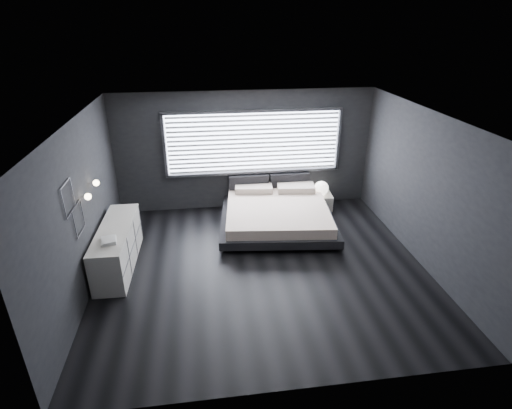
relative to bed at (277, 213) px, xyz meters
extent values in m
plane|color=black|center=(-0.58, -1.60, -0.30)|extent=(6.00, 6.00, 0.00)
plane|color=silver|center=(-0.58, -1.60, 2.50)|extent=(6.00, 6.00, 0.00)
cube|color=black|center=(-0.58, 1.15, 1.10)|extent=(6.00, 0.04, 2.80)
cube|color=black|center=(-0.58, -4.35, 1.10)|extent=(6.00, 0.04, 2.80)
cube|color=black|center=(-3.58, -1.60, 1.10)|extent=(0.04, 5.50, 2.80)
cube|color=black|center=(2.42, -1.60, 1.10)|extent=(0.04, 5.50, 2.80)
cube|color=white|center=(-0.38, 1.13, 1.31)|extent=(4.00, 0.02, 1.38)
cube|color=#47474C|center=(-2.42, 1.10, 1.31)|extent=(0.06, 0.08, 1.48)
cube|color=#47474C|center=(1.66, 1.10, 1.31)|extent=(0.06, 0.08, 1.48)
cube|color=#47474C|center=(-0.38, 1.10, 2.04)|extent=(4.14, 0.08, 0.06)
cube|color=#47474C|center=(-0.38, 1.10, 0.58)|extent=(4.14, 0.08, 0.06)
cube|color=silver|center=(-0.38, 1.07, 1.31)|extent=(3.94, 0.03, 1.32)
cube|color=black|center=(-0.51, 1.04, 0.27)|extent=(0.96, 0.16, 0.52)
cube|color=black|center=(0.49, 1.04, 0.27)|extent=(0.96, 0.16, 0.52)
cylinder|color=silver|center=(-3.53, -1.55, 1.30)|extent=(0.10, 0.02, 0.02)
sphere|color=#FFE5B7|center=(-3.46, -1.55, 1.30)|extent=(0.11, 0.11, 0.11)
cylinder|color=silver|center=(-3.53, -0.95, 1.30)|extent=(0.10, 0.02, 0.02)
sphere|color=#FFE5B7|center=(-3.46, -0.95, 1.30)|extent=(0.11, 0.11, 0.11)
cube|color=#47474C|center=(-3.55, -2.15, 1.78)|extent=(0.01, 0.46, 0.02)
cube|color=#47474C|center=(-3.55, -2.15, 1.32)|extent=(0.01, 0.46, 0.02)
cube|color=#47474C|center=(-3.55, -1.92, 1.55)|extent=(0.01, 0.02, 0.46)
cube|color=#47474C|center=(-3.55, -2.38, 1.55)|extent=(0.01, 0.02, 0.46)
cube|color=#47474C|center=(-3.55, -1.90, 1.31)|extent=(0.01, 0.46, 0.02)
cube|color=#47474C|center=(-3.55, -1.90, 0.85)|extent=(0.01, 0.46, 0.02)
cube|color=#47474C|center=(-3.55, -1.67, 1.08)|extent=(0.01, 0.02, 0.46)
cube|color=#47474C|center=(-3.55, -2.13, 1.08)|extent=(0.01, 0.02, 0.46)
cube|color=black|center=(-1.17, -0.88, -0.25)|extent=(0.15, 0.15, 0.09)
cube|color=black|center=(0.95, -1.11, -0.25)|extent=(0.15, 0.15, 0.09)
cube|color=black|center=(-0.96, 1.01, -0.25)|extent=(0.15, 0.15, 0.09)
cube|color=black|center=(1.15, 0.78, -0.25)|extent=(0.15, 0.15, 0.09)
cube|color=black|center=(-0.01, -0.05, -0.12)|extent=(2.70, 2.60, 0.18)
cube|color=beige|center=(-0.01, -0.05, 0.08)|extent=(2.42, 2.42, 0.22)
cube|color=beige|center=(-0.41, 0.88, 0.27)|extent=(0.92, 0.56, 0.15)
cube|color=beige|center=(0.59, 0.77, 0.27)|extent=(0.92, 0.56, 0.15)
cube|color=beige|center=(1.18, 0.77, -0.12)|extent=(0.66, 0.56, 0.36)
sphere|color=white|center=(1.21, 0.73, 0.23)|extent=(0.34, 0.34, 0.34)
cube|color=beige|center=(-3.23, -1.16, 0.10)|extent=(0.60, 2.01, 0.80)
cube|color=#47474C|center=(-2.94, -1.17, 0.10)|extent=(0.05, 1.98, 0.78)
cube|color=silver|center=(-3.23, -1.67, 0.52)|extent=(0.30, 0.36, 0.04)
cube|color=silver|center=(-3.22, -1.69, 0.56)|extent=(0.28, 0.33, 0.03)
camera|label=1|loc=(-1.55, -7.80, 3.96)|focal=28.00mm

